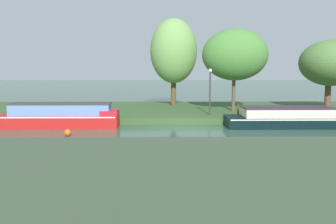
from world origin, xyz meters
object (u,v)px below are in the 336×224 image
at_px(red_narrowboat, 54,117).
at_px(willow_tree_right, 331,63).
at_px(willow_tree_left, 174,51).
at_px(lamp_post, 210,86).
at_px(mooring_post_near, 238,110).
at_px(channel_buoy, 68,133).
at_px(black_barge, 287,118).
at_px(willow_tree_centre, 235,55).

bearing_deg(red_narrowboat, willow_tree_right, 14.18).
bearing_deg(willow_tree_left, lamp_post, -66.28).
relative_size(mooring_post_near, channel_buoy, 2.31).
bearing_deg(willow_tree_right, red_narrowboat, -165.82).
distance_m(lamp_post, channel_buoy, 9.85).
xyz_separation_m(black_barge, channel_buoy, (-12.57, -2.86, -0.34)).
relative_size(black_barge, willow_tree_left, 1.07).
distance_m(red_narrowboat, lamp_post, 10.03).
xyz_separation_m(lamp_post, channel_buoy, (-8.14, -5.14, -2.12)).
xyz_separation_m(black_barge, willow_tree_left, (-6.69, 7.42, 4.18)).
distance_m(willow_tree_left, channel_buoy, 12.67).
height_order(willow_tree_centre, channel_buoy, willow_tree_centre).
relative_size(black_barge, channel_buoy, 20.06).
bearing_deg(red_narrowboat, channel_buoy, -62.48).
height_order(willow_tree_left, willow_tree_centre, willow_tree_left).
relative_size(black_barge, red_narrowboat, 0.88).
height_order(black_barge, lamp_post, lamp_post).
height_order(red_narrowboat, lamp_post, lamp_post).
distance_m(mooring_post_near, channel_buoy, 10.76).
bearing_deg(willow_tree_right, willow_tree_centre, -174.97).
distance_m(black_barge, willow_tree_right, 7.32).
bearing_deg(mooring_post_near, willow_tree_left, 123.53).
distance_m(willow_tree_left, willow_tree_right, 11.60).
bearing_deg(lamp_post, willow_tree_left, 113.72).
bearing_deg(channel_buoy, black_barge, 12.80).
relative_size(black_barge, willow_tree_centre, 1.26).
height_order(willow_tree_right, channel_buoy, willow_tree_right).
bearing_deg(black_barge, lamp_post, 152.77).
relative_size(willow_tree_left, willow_tree_centre, 1.18).
xyz_separation_m(black_barge, red_narrowboat, (-14.06, 0.00, 0.11)).
xyz_separation_m(black_barge, willow_tree_right, (4.55, 4.70, 3.28)).
height_order(lamp_post, mooring_post_near, lamp_post).
distance_m(willow_tree_right, lamp_post, 9.43).
xyz_separation_m(mooring_post_near, channel_buoy, (-9.85, -4.28, -0.64)).
bearing_deg(channel_buoy, willow_tree_centre, 34.56).
bearing_deg(mooring_post_near, channel_buoy, -156.50).
bearing_deg(willow_tree_left, mooring_post_near, -56.47).
relative_size(willow_tree_right, mooring_post_near, 6.04).
bearing_deg(black_barge, willow_tree_centre, 121.45).
xyz_separation_m(willow_tree_left, lamp_post, (2.26, -5.13, -2.40)).
relative_size(willow_tree_centre, lamp_post, 1.90).
bearing_deg(lamp_post, channel_buoy, -147.73).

